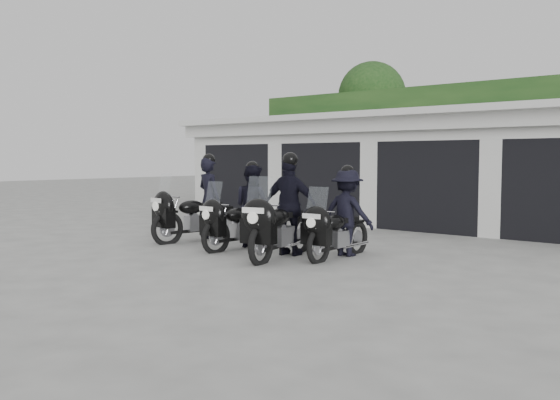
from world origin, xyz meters
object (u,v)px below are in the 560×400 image
Objects in this scene: police_bike_b at (246,210)px; police_bike_c at (285,211)px; police_bike_d at (343,217)px; police_bike_a at (197,205)px.

police_bike_c is (1.25, -0.32, 0.08)m from police_bike_b.
police_bike_d is (0.81, 0.64, -0.10)m from police_bike_c.
police_bike_b is at bearing 6.31° from police_bike_a.
police_bike_a is at bearing 160.83° from police_bike_c.
police_bike_b is 1.29m from police_bike_c.
police_bike_a is at bearing -179.91° from police_bike_b.
police_bike_c is at bearing 1.63° from police_bike_a.
police_bike_a reaches higher than police_bike_b.
police_bike_c is (2.77, -0.43, 0.06)m from police_bike_a.
police_bike_b is 2.09m from police_bike_d.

